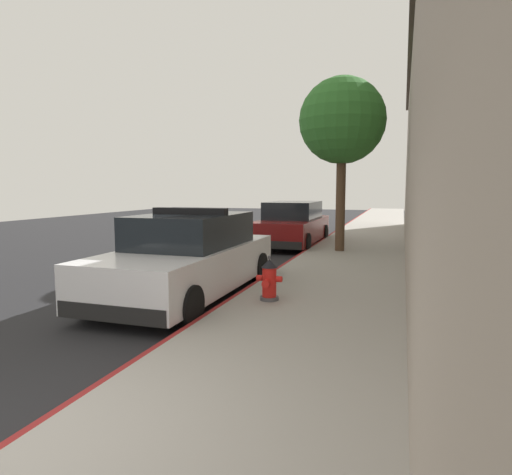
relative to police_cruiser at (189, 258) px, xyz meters
name	(u,v)px	position (x,y,z in m)	size (l,w,h in m)	color
ground_plane	(157,256)	(-3.50, 4.75, -0.84)	(31.55, 60.00, 0.20)	#232326
sidewalk_pavement	(350,260)	(2.50, 4.75, -0.66)	(2.83, 60.00, 0.16)	#9E9991
curb_painted_edge	(298,258)	(1.04, 4.75, -0.66)	(0.08, 60.00, 0.16)	maroon
police_cruiser	(189,258)	(0.00, 0.00, 0.00)	(1.94, 4.84, 1.68)	white
parked_car_silver_ahead	(292,225)	(0.10, 7.92, 0.00)	(1.94, 4.84, 1.56)	maroon
fire_hydrant	(269,280)	(1.71, -0.43, -0.23)	(0.44, 0.40, 0.76)	#4C4C51
street_tree	(342,122)	(2.03, 6.00, 3.24)	(2.53, 2.53, 5.12)	brown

